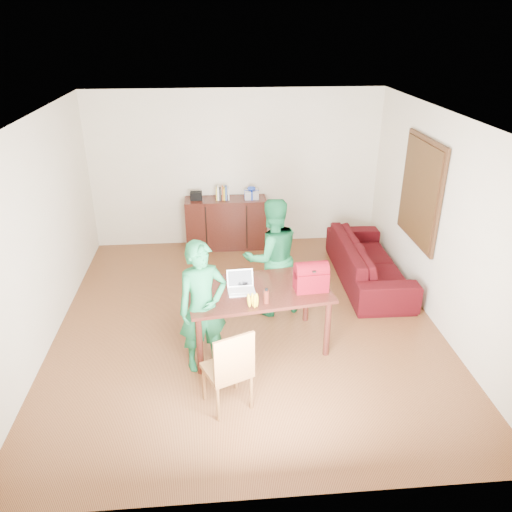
{
  "coord_description": "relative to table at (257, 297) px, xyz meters",
  "views": [
    {
      "loc": [
        -0.37,
        -5.68,
        3.7
      ],
      "look_at": [
        0.09,
        -0.31,
        1.13
      ],
      "focal_mm": 35.0,
      "sensor_mm": 36.0,
      "label": 1
    }
  ],
  "objects": [
    {
      "name": "room",
      "position": [
        -0.08,
        0.64,
        0.62
      ],
      "size": [
        5.2,
        5.7,
        2.9
      ],
      "color": "#492312",
      "rests_on": "ground"
    },
    {
      "name": "table",
      "position": [
        0.0,
        0.0,
        0.0
      ],
      "size": [
        1.81,
        1.18,
        0.79
      ],
      "rotation": [
        0.0,
        0.0,
        0.15
      ],
      "color": "black",
      "rests_on": "ground"
    },
    {
      "name": "chair",
      "position": [
        -0.4,
        -1.06,
        -0.41
      ],
      "size": [
        0.57,
        0.56,
        0.96
      ],
      "rotation": [
        0.0,
        0.0,
        0.41
      ],
      "color": "brown",
      "rests_on": "ground"
    },
    {
      "name": "person_near",
      "position": [
        -0.65,
        -0.35,
        0.1
      ],
      "size": [
        0.67,
        0.56,
        1.58
      ],
      "primitive_type": "imported",
      "rotation": [
        0.0,
        0.0,
        0.36
      ],
      "color": "#156236",
      "rests_on": "ground"
    },
    {
      "name": "person_far",
      "position": [
        0.26,
        0.81,
        0.13
      ],
      "size": [
        0.93,
        0.8,
        1.64
      ],
      "primitive_type": "imported",
      "rotation": [
        0.0,
        0.0,
        3.4
      ],
      "color": "#166435",
      "rests_on": "ground"
    },
    {
      "name": "laptop",
      "position": [
        -0.19,
        -0.05,
        0.14
      ],
      "size": [
        0.33,
        0.24,
        0.22
      ],
      "rotation": [
        0.0,
        0.0,
        0.06
      ],
      "color": "white",
      "rests_on": "table"
    },
    {
      "name": "bananas",
      "position": [
        -0.09,
        -0.39,
        0.13
      ],
      "size": [
        0.19,
        0.15,
        0.06
      ],
      "primitive_type": null,
      "rotation": [
        0.0,
        0.0,
        0.27
      ],
      "color": "yellow",
      "rests_on": "table"
    },
    {
      "name": "bottle",
      "position": [
        0.07,
        -0.32,
        0.19
      ],
      "size": [
        0.07,
        0.07,
        0.18
      ],
      "primitive_type": "cylinder",
      "rotation": [
        0.0,
        0.0,
        0.11
      ],
      "color": "#521C12",
      "rests_on": "table"
    },
    {
      "name": "red_bag",
      "position": [
        0.63,
        -0.06,
        0.24
      ],
      "size": [
        0.4,
        0.25,
        0.28
      ],
      "primitive_type": "cube",
      "rotation": [
        0.0,
        0.0,
        0.08
      ],
      "color": "maroon",
      "rests_on": "table"
    },
    {
      "name": "sofa",
      "position": [
        1.86,
        1.56,
        -0.36
      ],
      "size": [
        0.91,
        2.25,
        0.65
      ],
      "primitive_type": "imported",
      "rotation": [
        0.0,
        0.0,
        1.55
      ],
      "color": "#3E080D",
      "rests_on": "ground"
    }
  ]
}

